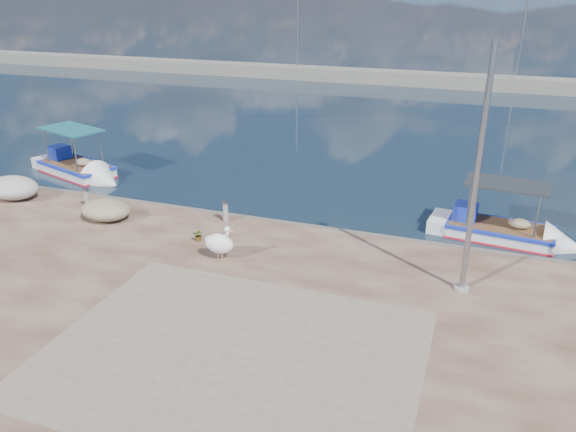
# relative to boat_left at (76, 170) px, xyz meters

# --- Properties ---
(ground) EXTENTS (1400.00, 1400.00, 0.00)m
(ground) POSITION_rel_boat_left_xyz_m (12.76, -8.29, -0.21)
(ground) COLOR #162635
(ground) RESTS_ON ground
(quay_patch) EXTENTS (9.00, 7.00, 0.01)m
(quay_patch) POSITION_rel_boat_left_xyz_m (13.76, -11.29, 0.29)
(quay_patch) COLOR gray
(quay_patch) RESTS_ON quay
(breakwater) EXTENTS (120.00, 2.20, 7.50)m
(breakwater) POSITION_rel_boat_left_xyz_m (12.76, 31.71, 0.39)
(breakwater) COLOR gray
(breakwater) RESTS_ON ground
(boat_left) EXTENTS (5.90, 3.49, 2.70)m
(boat_left) POSITION_rel_boat_left_xyz_m (0.00, 0.00, 0.00)
(boat_left) COLOR white
(boat_left) RESTS_ON ground
(boat_right) EXTENTS (5.39, 2.26, 2.52)m
(boat_right) POSITION_rel_boat_left_xyz_m (19.81, -0.91, -0.01)
(boat_right) COLOR white
(boat_right) RESTS_ON ground
(pelican) EXTENTS (1.29, 0.73, 1.23)m
(pelican) POSITION_rel_boat_left_xyz_m (11.28, -6.85, 0.87)
(pelican) COLOR tan
(pelican) RESTS_ON quay
(lamp_post) EXTENTS (0.44, 0.96, 7.00)m
(lamp_post) POSITION_rel_boat_left_xyz_m (18.79, -6.22, 3.59)
(lamp_post) COLOR gray
(lamp_post) RESTS_ON quay
(bollard_near) EXTENTS (0.26, 0.26, 0.78)m
(bollard_near) POSITION_rel_boat_left_xyz_m (10.09, -3.96, 0.71)
(bollard_near) COLOR gray
(bollard_near) RESTS_ON quay
(bollard_far) EXTENTS (0.25, 0.25, 0.76)m
(bollard_far) POSITION_rel_boat_left_xyz_m (4.25, -4.50, 0.70)
(bollard_far) COLOR gray
(bollard_far) RESTS_ON quay
(potted_plant) EXTENTS (0.44, 0.40, 0.43)m
(potted_plant) POSITION_rel_boat_left_xyz_m (9.95, -5.83, 0.50)
(potted_plant) COLOR #33722D
(potted_plant) RESTS_ON quay
(net_pile_a) EXTENTS (2.26, 1.64, 0.93)m
(net_pile_a) POSITION_rel_boat_left_xyz_m (0.73, -4.72, 0.75)
(net_pile_a) COLOR beige
(net_pile_a) RESTS_ON quay
(net_pile_b) EXTENTS (1.95, 1.51, 0.76)m
(net_pile_b) POSITION_rel_boat_left_xyz_m (5.74, -5.28, 0.67)
(net_pile_b) COLOR tan
(net_pile_b) RESTS_ON quay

